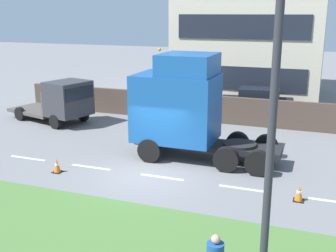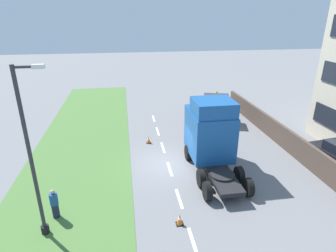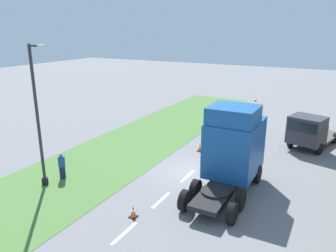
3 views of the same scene
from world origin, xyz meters
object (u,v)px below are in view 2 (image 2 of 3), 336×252
lorry_cab (210,134)px  traffic_cone_lead (149,140)px  pedestrian (55,204)px  flatbed_truck (216,107)px  lamp_post (34,166)px  traffic_cone_trailing (180,219)px

lorry_cab → traffic_cone_lead: 5.83m
pedestrian → traffic_cone_lead: size_ratio=2.72×
flatbed_truck → lamp_post: 18.05m
flatbed_truck → pedestrian: (-12.03, -12.02, -0.57)m
traffic_cone_trailing → traffic_cone_lead: bearing=93.8°
lamp_post → traffic_cone_lead: (5.53, 8.95, -3.25)m
lorry_cab → flatbed_truck: lorry_cab is taller
pedestrian → traffic_cone_trailing: (5.95, -1.47, -0.49)m
traffic_cone_lead → traffic_cone_trailing: same height
lamp_post → traffic_cone_trailing: (6.15, -0.40, -3.25)m
lamp_post → traffic_cone_lead: size_ratio=13.28×
lorry_cab → pedestrian: bearing=-157.2°
lorry_cab → pedestrian: 9.84m
lamp_post → traffic_cone_lead: lamp_post is taller
flatbed_truck → pedestrian: flatbed_truck is taller
traffic_cone_lead → traffic_cone_trailing: (0.62, -9.35, 0.00)m
lorry_cab → pedestrian: lorry_cab is taller
flatbed_truck → traffic_cone_trailing: flatbed_truck is taller
traffic_cone_trailing → lorry_cab: bearing=60.2°
lamp_post → flatbed_truck: bearing=46.9°
lorry_cab → pedestrian: (-8.95, -3.78, -1.53)m
pedestrian → traffic_cone_trailing: pedestrian is taller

